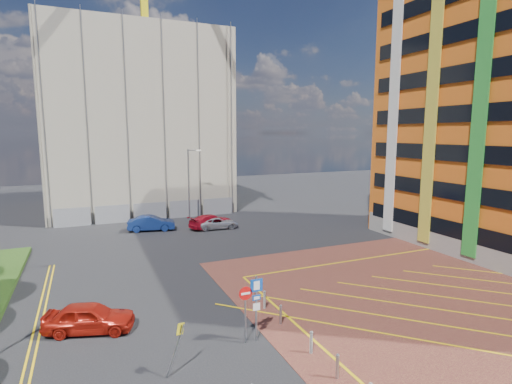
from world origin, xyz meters
TOP-DOWN VIEW (x-y plane):
  - ground at (0.00, 0.00)m, footprint 140.00×140.00m
  - forecourt at (14.00, 0.00)m, footprint 26.00×26.00m
  - lamp_back at (4.08, 28.00)m, footprint 1.53×0.16m
  - sign_cluster at (0.30, 0.98)m, footprint 1.17×0.12m
  - warning_sign at (-3.50, -0.29)m, footprint 0.84×0.43m
  - bollard_row at (2.30, -1.67)m, footprint 0.14×11.14m
  - construction_building at (0.00, 40.00)m, footprint 21.20×19.20m
  - tower_crane at (2.00, 39.44)m, footprint 1.60×35.00m
  - construction_fence at (1.00, 30.00)m, footprint 21.60×0.06m
  - car_red_left at (-6.71, 5.07)m, footprint 4.61×2.93m
  - car_blue_back at (-0.65, 24.99)m, footprint 4.84×2.50m
  - car_red_back at (5.23, 23.76)m, footprint 5.17×3.28m
  - car_silver_back at (5.76, 23.15)m, footprint 4.28×2.13m

SIDE VIEW (x-z plane):
  - ground at x=0.00m, z-range 0.00..0.00m
  - forecourt at x=14.00m, z-range 0.00..0.02m
  - bollard_row at x=2.30m, z-range 0.02..0.92m
  - car_silver_back at x=5.76m, z-range 0.00..1.16m
  - car_red_back at x=5.23m, z-range 0.00..1.40m
  - car_red_left at x=-6.71m, z-range 0.00..1.46m
  - car_blue_back at x=-0.65m, z-range 0.00..1.52m
  - construction_fence at x=1.00m, z-range 0.00..2.00m
  - warning_sign at x=-3.50m, z-range 0.31..2.55m
  - sign_cluster at x=0.30m, z-range 0.35..3.55m
  - lamp_back at x=4.08m, z-range 0.36..8.36m
  - construction_building at x=0.00m, z-range 0.00..22.00m
  - tower_crane at x=2.00m, z-range 8.15..43.55m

